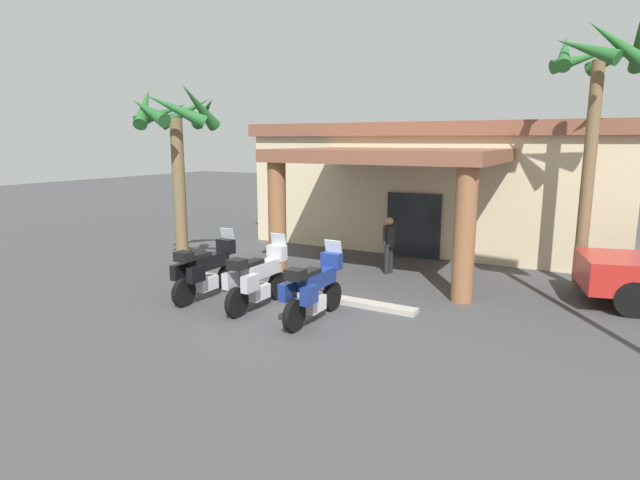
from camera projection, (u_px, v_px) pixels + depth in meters
ground_plane at (303, 314)px, 11.60m from camera, size 80.00×80.00×0.00m
motel_building at (442, 183)px, 19.57m from camera, size 13.11×11.61×4.36m
motorcycle_black at (205, 270)px, 12.64m from camera, size 0.71×2.21×1.61m
motorcycle_silver at (257, 278)px, 11.89m from camera, size 0.70×2.21×1.61m
motorcycle_blue at (313, 289)px, 11.04m from camera, size 0.70×2.21×1.61m
pedestrian at (389, 241)px, 14.96m from camera, size 0.32×0.52×1.64m
palm_tree_roadside at (176, 134)px, 14.26m from camera, size 2.49×2.52×5.31m
palm_tree_near_portico at (596, 91)px, 12.74m from camera, size 2.35×2.43×6.55m
curb_strip at (290, 291)px, 13.14m from camera, size 6.64×0.36×0.12m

